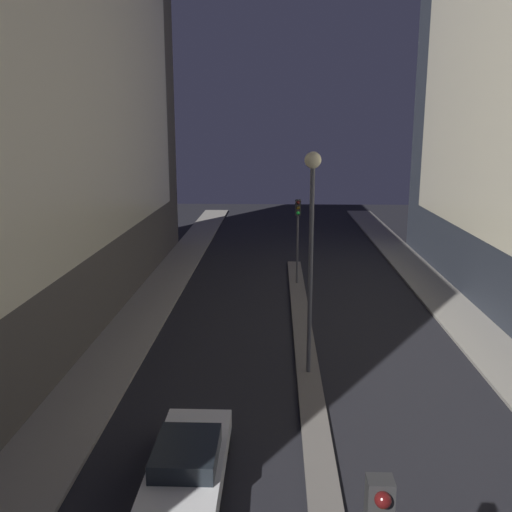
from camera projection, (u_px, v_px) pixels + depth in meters
name	position (u px, v px, depth m)	size (l,w,h in m)	color
building_left	(6.00, 72.00, 22.58)	(6.01, 42.21, 22.47)	#4C4742
median_strip	(308.00, 367.00, 21.97)	(0.87, 34.70, 0.14)	#66605B
traffic_light_mid	(298.00, 223.00, 32.78)	(0.32, 0.42, 4.92)	#4C4C51
street_lamp	(312.00, 217.00, 20.14)	(0.59, 0.59, 8.16)	#4C4C51
car_left_lane	(188.00, 461.00, 14.71)	(1.86, 4.73, 1.36)	silver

